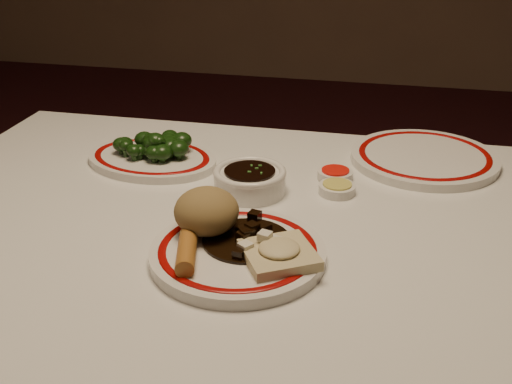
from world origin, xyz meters
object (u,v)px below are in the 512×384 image
(rice_mound, at_px, (207,211))
(stirfry_heap, at_px, (247,236))
(main_plate, at_px, (238,253))
(dining_table, at_px, (243,278))
(broccoli_plate, at_px, (152,159))
(fried_wonton, at_px, (279,253))
(soy_bowl, at_px, (250,182))
(broccoli_pile, at_px, (156,145))
(spring_roll, at_px, (187,251))

(rice_mound, distance_m, stirfry_heap, 0.07)
(main_plate, bearing_deg, dining_table, 99.88)
(broccoli_plate, bearing_deg, fried_wonton, -46.11)
(stirfry_heap, height_order, broccoli_plate, stirfry_heap)
(main_plate, height_order, soy_bowl, soy_bowl)
(rice_mound, bearing_deg, broccoli_plate, 125.40)
(broccoli_pile, bearing_deg, dining_table, -44.53)
(broccoli_plate, height_order, soy_bowl, soy_bowl)
(stirfry_heap, relative_size, soy_bowl, 1.04)
(dining_table, relative_size, fried_wonton, 9.37)
(broccoli_plate, distance_m, soy_bowl, 0.23)
(rice_mound, xyz_separation_m, fried_wonton, (0.12, -0.05, -0.02))
(main_plate, xyz_separation_m, spring_roll, (-0.06, -0.04, 0.02))
(dining_table, relative_size, soy_bowl, 9.76)
(fried_wonton, relative_size, broccoli_plate, 0.45)
(dining_table, distance_m, broccoli_pile, 0.33)
(rice_mound, bearing_deg, main_plate, -33.53)
(broccoli_plate, bearing_deg, broccoli_pile, 18.51)
(rice_mound, distance_m, fried_wonton, 0.13)
(dining_table, bearing_deg, fried_wonton, -53.90)
(broccoli_plate, relative_size, broccoli_pile, 1.90)
(fried_wonton, height_order, stirfry_heap, stirfry_heap)
(broccoli_plate, bearing_deg, rice_mound, -54.60)
(stirfry_heap, height_order, soy_bowl, stirfry_heap)
(rice_mound, relative_size, soy_bowl, 0.78)
(spring_roll, xyz_separation_m, broccoli_plate, (-0.18, 0.35, -0.02))
(dining_table, xyz_separation_m, rice_mound, (-0.04, -0.05, 0.14))
(dining_table, distance_m, rice_mound, 0.16)
(spring_roll, distance_m, stirfry_heap, 0.10)
(stirfry_heap, bearing_deg, fried_wonton, -36.67)
(spring_roll, xyz_separation_m, broccoli_pile, (-0.17, 0.35, 0.01))
(dining_table, xyz_separation_m, main_plate, (0.02, -0.09, 0.10))
(main_plate, height_order, rice_mound, rice_mound)
(fried_wonton, distance_m, stirfry_heap, 0.07)
(main_plate, bearing_deg, broccoli_pile, 127.44)
(rice_mound, height_order, fried_wonton, rice_mound)
(main_plate, relative_size, rice_mound, 2.75)
(main_plate, bearing_deg, rice_mound, 146.47)
(rice_mound, relative_size, fried_wonton, 0.75)
(fried_wonton, bearing_deg, soy_bowl, 112.11)
(broccoli_pile, bearing_deg, broccoli_plate, -161.49)
(dining_table, distance_m, spring_roll, 0.19)
(spring_roll, height_order, broccoli_pile, broccoli_pile)
(stirfry_heap, bearing_deg, rice_mound, 168.65)
(main_plate, distance_m, stirfry_heap, 0.03)
(rice_mound, height_order, broccoli_plate, rice_mound)
(broccoli_plate, relative_size, soy_bowl, 2.33)
(broccoli_pile, bearing_deg, spring_roll, -63.55)
(stirfry_heap, bearing_deg, soy_bowl, 101.99)
(stirfry_heap, bearing_deg, spring_roll, -135.80)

